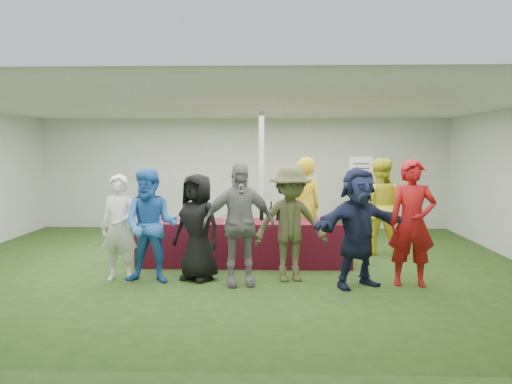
{
  "coord_description": "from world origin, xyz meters",
  "views": [
    {
      "loc": [
        0.7,
        -8.27,
        2.02
      ],
      "look_at": [
        0.43,
        0.14,
        1.25
      ],
      "focal_mm": 35.0,
      "sensor_mm": 36.0,
      "label": 1
    }
  ],
  "objects_px": {
    "serving_table": "(244,243)",
    "customer_6": "(412,223)",
    "customer_0": "(120,228)",
    "customer_5": "(358,227)",
    "dump_bucket": "(343,218)",
    "customer_4": "(291,224)",
    "customer_2": "(198,227)",
    "wine_list_sign": "(361,179)",
    "customer_1": "(151,226)",
    "staff_pourer": "(304,208)",
    "customer_3": "(239,224)",
    "staff_back": "(379,206)"
  },
  "relations": [
    {
      "from": "serving_table",
      "to": "customer_6",
      "type": "relative_size",
      "value": 1.96
    },
    {
      "from": "customer_6",
      "to": "serving_table",
      "type": "bearing_deg",
      "value": 159.55
    },
    {
      "from": "customer_0",
      "to": "customer_5",
      "type": "bearing_deg",
      "value": 7.22
    },
    {
      "from": "dump_bucket",
      "to": "customer_6",
      "type": "distance_m",
      "value": 1.32
    },
    {
      "from": "customer_4",
      "to": "customer_6",
      "type": "xyz_separation_m",
      "value": [
        1.75,
        -0.19,
        0.05
      ]
    },
    {
      "from": "customer_0",
      "to": "customer_2",
      "type": "xyz_separation_m",
      "value": [
        1.16,
        0.1,
        0.0
      ]
    },
    {
      "from": "customer_5",
      "to": "customer_6",
      "type": "bearing_deg",
      "value": -18.87
    },
    {
      "from": "customer_2",
      "to": "customer_4",
      "type": "relative_size",
      "value": 0.93
    },
    {
      "from": "wine_list_sign",
      "to": "customer_1",
      "type": "relative_size",
      "value": 1.05
    },
    {
      "from": "serving_table",
      "to": "staff_pourer",
      "type": "height_order",
      "value": "staff_pourer"
    },
    {
      "from": "serving_table",
      "to": "wine_list_sign",
      "type": "xyz_separation_m",
      "value": [
        2.4,
        2.42,
        0.94
      ]
    },
    {
      "from": "customer_1",
      "to": "customer_3",
      "type": "distance_m",
      "value": 1.31
    },
    {
      "from": "customer_1",
      "to": "customer_3",
      "type": "relative_size",
      "value": 0.95
    },
    {
      "from": "customer_2",
      "to": "customer_4",
      "type": "bearing_deg",
      "value": 27.35
    },
    {
      "from": "staff_back",
      "to": "customer_5",
      "type": "distance_m",
      "value": 2.39
    },
    {
      "from": "customer_2",
      "to": "customer_5",
      "type": "height_order",
      "value": "customer_5"
    },
    {
      "from": "dump_bucket",
      "to": "customer_1",
      "type": "distance_m",
      "value": 3.11
    },
    {
      "from": "serving_table",
      "to": "customer_5",
      "type": "bearing_deg",
      "value": -37.44
    },
    {
      "from": "customer_1",
      "to": "customer_2",
      "type": "bearing_deg",
      "value": 18.65
    },
    {
      "from": "wine_list_sign",
      "to": "customer_1",
      "type": "bearing_deg",
      "value": -135.88
    },
    {
      "from": "wine_list_sign",
      "to": "customer_6",
      "type": "xyz_separation_m",
      "value": [
        0.1,
        -3.63,
        -0.4
      ]
    },
    {
      "from": "wine_list_sign",
      "to": "customer_1",
      "type": "distance_m",
      "value": 5.19
    },
    {
      "from": "staff_back",
      "to": "customer_0",
      "type": "bearing_deg",
      "value": 39.31
    },
    {
      "from": "customer_2",
      "to": "customer_3",
      "type": "bearing_deg",
      "value": 6.18
    },
    {
      "from": "customer_1",
      "to": "customer_6",
      "type": "bearing_deg",
      "value": 2.47
    },
    {
      "from": "staff_back",
      "to": "customer_4",
      "type": "xyz_separation_m",
      "value": [
        -1.73,
        -1.97,
        -0.04
      ]
    },
    {
      "from": "serving_table",
      "to": "customer_1",
      "type": "height_order",
      "value": "customer_1"
    },
    {
      "from": "customer_3",
      "to": "customer_5",
      "type": "height_order",
      "value": "customer_3"
    },
    {
      "from": "dump_bucket",
      "to": "wine_list_sign",
      "type": "bearing_deg",
      "value": 73.98
    },
    {
      "from": "serving_table",
      "to": "customer_3",
      "type": "xyz_separation_m",
      "value": [
        -0.01,
        -1.26,
        0.52
      ]
    },
    {
      "from": "customer_3",
      "to": "staff_pourer",
      "type": "bearing_deg",
      "value": 48.43
    },
    {
      "from": "wine_list_sign",
      "to": "dump_bucket",
      "type": "bearing_deg",
      "value": -106.02
    },
    {
      "from": "customer_4",
      "to": "wine_list_sign",
      "type": "bearing_deg",
      "value": 53.48
    },
    {
      "from": "serving_table",
      "to": "customer_2",
      "type": "distance_m",
      "value": 1.27
    },
    {
      "from": "dump_bucket",
      "to": "customer_0",
      "type": "xyz_separation_m",
      "value": [
        -3.45,
        -0.88,
        -0.04
      ]
    },
    {
      "from": "dump_bucket",
      "to": "customer_5",
      "type": "relative_size",
      "value": 0.14
    },
    {
      "from": "customer_3",
      "to": "customer_1",
      "type": "bearing_deg",
      "value": 164.86
    },
    {
      "from": "dump_bucket",
      "to": "customer_4",
      "type": "height_order",
      "value": "customer_4"
    },
    {
      "from": "serving_table",
      "to": "customer_0",
      "type": "xyz_separation_m",
      "value": [
        -1.81,
        -1.1,
        0.43
      ]
    },
    {
      "from": "customer_5",
      "to": "customer_6",
      "type": "height_order",
      "value": "customer_6"
    },
    {
      "from": "serving_table",
      "to": "customer_4",
      "type": "height_order",
      "value": "customer_4"
    },
    {
      "from": "customer_5",
      "to": "customer_6",
      "type": "relative_size",
      "value": 0.94
    },
    {
      "from": "customer_1",
      "to": "customer_3",
      "type": "xyz_separation_m",
      "value": [
        1.31,
        -0.08,
        0.04
      ]
    },
    {
      "from": "dump_bucket",
      "to": "staff_pourer",
      "type": "xyz_separation_m",
      "value": [
        -0.59,
        0.82,
        0.07
      ]
    },
    {
      "from": "dump_bucket",
      "to": "customer_6",
      "type": "xyz_separation_m",
      "value": [
        0.86,
        -0.99,
        0.08
      ]
    },
    {
      "from": "staff_back",
      "to": "customer_6",
      "type": "relative_size",
      "value": 0.99
    },
    {
      "from": "customer_2",
      "to": "customer_4",
      "type": "xyz_separation_m",
      "value": [
        1.4,
        -0.02,
        0.06
      ]
    },
    {
      "from": "staff_pourer",
      "to": "customer_3",
      "type": "distance_m",
      "value": 2.14
    },
    {
      "from": "customer_5",
      "to": "staff_pourer",
      "type": "bearing_deg",
      "value": 83.33
    },
    {
      "from": "wine_list_sign",
      "to": "customer_6",
      "type": "height_order",
      "value": "customer_6"
    }
  ]
}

